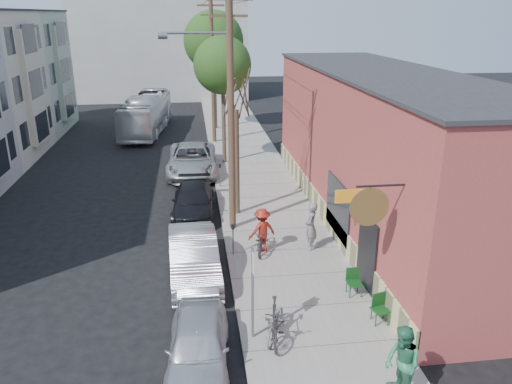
{
  "coord_description": "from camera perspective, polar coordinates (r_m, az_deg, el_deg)",
  "views": [
    {
      "loc": [
        0.89,
        -15.25,
        8.83
      ],
      "look_at": [
        3.53,
        5.04,
        1.5
      ],
      "focal_mm": 35.0,
      "sensor_mm": 36.0,
      "label": 1
    }
  ],
  "objects": [
    {
      "name": "utility_pole_near",
      "position": [
        20.07,
        -3.07,
        9.87
      ],
      "size": [
        3.57,
        0.28,
        10.0
      ],
      "color": "#503A28",
      "rests_on": "sidewalk"
    },
    {
      "name": "patron_grey",
      "position": [
        19.35,
        6.29,
        -3.93
      ],
      "size": [
        0.67,
        0.81,
        1.91
      ],
      "primitive_type": "imported",
      "rotation": [
        0.0,
        0.0,
        -1.92
      ],
      "color": "slate",
      "rests_on": "sidewalk"
    },
    {
      "name": "patron_green",
      "position": [
        12.8,
        16.38,
        -18.32
      ],
      "size": [
        0.84,
        1.02,
        1.91
      ],
      "primitive_type": "imported",
      "rotation": [
        0.0,
        0.0,
        -1.44
      ],
      "color": "#2E7450",
      "rests_on": "sidewalk"
    },
    {
      "name": "cyclist_bike",
      "position": [
        19.28,
        0.69,
        -5.42
      ],
      "size": [
        1.1,
        1.97,
        0.98
      ],
      "primitive_type": "imported",
      "rotation": [
        0.0,
        0.0,
        -0.26
      ],
      "color": "black",
      "rests_on": "sidewalk"
    },
    {
      "name": "parked_bike_a",
      "position": [
        14.39,
        2.14,
        -14.57
      ],
      "size": [
        0.79,
        1.98,
        1.16
      ],
      "primitive_type": "imported",
      "rotation": [
        0.0,
        0.0,
        -0.13
      ],
      "color": "black",
      "rests_on": "sidewalk"
    },
    {
      "name": "sign_post",
      "position": [
        13.89,
        -0.39,
        -10.54
      ],
      "size": [
        0.07,
        0.45,
        2.8
      ],
      "color": "slate",
      "rests_on": "sidewalk"
    },
    {
      "name": "cyclist",
      "position": [
        19.12,
        0.69,
        -4.38
      ],
      "size": [
        1.29,
        1.02,
        1.75
      ],
      "primitive_type": "imported",
      "rotation": [
        0.0,
        0.0,
        3.52
      ],
      "color": "maroon",
      "rests_on": "sidewalk"
    },
    {
      "name": "patio_chair_b",
      "position": [
        15.57,
        14.03,
        -12.9
      ],
      "size": [
        0.62,
        0.62,
        0.88
      ],
      "primitive_type": null,
      "rotation": [
        0.0,
        0.0,
        0.29
      ],
      "color": "#124017",
      "rests_on": "sidewalk"
    },
    {
      "name": "tree_bare",
      "position": [
        22.32,
        -2.22,
        3.33
      ],
      "size": [
        0.24,
        0.24,
        4.78
      ],
      "color": "#44392C",
      "rests_on": "sidewalk"
    },
    {
      "name": "patio_chair_a",
      "position": [
        16.76,
        11.17,
        -10.14
      ],
      "size": [
        0.5,
        0.5,
        0.88
      ],
      "primitive_type": null,
      "rotation": [
        0.0,
        0.0,
        0.0
      ],
      "color": "#124017",
      "rests_on": "sidewalk"
    },
    {
      "name": "car_0",
      "position": [
        13.67,
        -6.63,
        -17.04
      ],
      "size": [
        1.85,
        4.08,
        1.36
      ],
      "primitive_type": "imported",
      "rotation": [
        0.0,
        0.0,
        -0.06
      ],
      "color": "silver",
      "rests_on": "ground"
    },
    {
      "name": "cafe_building",
      "position": [
        22.49,
        13.99,
        4.89
      ],
      "size": [
        6.6,
        20.2,
        6.61
      ],
      "color": "#9F3F3B",
      "rests_on": "ground"
    },
    {
      "name": "parked_bike_b",
      "position": [
        14.59,
        2.26,
        -14.67
      ],
      "size": [
        1.22,
        1.78,
        0.89
      ],
      "primitive_type": "imported",
      "rotation": [
        0.0,
        0.0,
        -0.41
      ],
      "color": "slate",
      "rests_on": "sidewalk"
    },
    {
      "name": "utility_pole_far",
      "position": [
        35.37,
        -5.0,
        13.98
      ],
      "size": [
        1.8,
        0.28,
        10.0
      ],
      "color": "#503A28",
      "rests_on": "sidewalk"
    },
    {
      "name": "ground",
      "position": [
        17.64,
        -9.47,
        -10.62
      ],
      "size": [
        120.0,
        120.0,
        0.0
      ],
      "primitive_type": "plane",
      "color": "black"
    },
    {
      "name": "parking_meter_far",
      "position": [
        26.35,
        -4.13,
        2.33
      ],
      "size": [
        0.14,
        0.14,
        1.24
      ],
      "color": "slate",
      "rests_on": "sidewalk"
    },
    {
      "name": "sidewalk",
      "position": [
        27.87,
        -0.12,
        1.41
      ],
      "size": [
        4.5,
        58.0,
        0.15
      ],
      "primitive_type": "cube",
      "color": "gray",
      "rests_on": "ground"
    },
    {
      "name": "parking_meter_near",
      "position": [
        18.89,
        -2.63,
        -4.86
      ],
      "size": [
        0.14,
        0.14,
        1.24
      ],
      "color": "slate",
      "rests_on": "sidewalk"
    },
    {
      "name": "tree_leafy_mid",
      "position": [
        30.0,
        -3.85,
        14.22
      ],
      "size": [
        3.39,
        3.39,
        7.55
      ],
      "color": "#44392C",
      "rests_on": "sidewalk"
    },
    {
      "name": "car_2",
      "position": [
        23.19,
        -7.17,
        -1.04
      ],
      "size": [
        2.1,
        4.71,
        1.34
      ],
      "primitive_type": "imported",
      "rotation": [
        0.0,
        0.0,
        -0.05
      ],
      "color": "black",
      "rests_on": "ground"
    },
    {
      "name": "car_3",
      "position": [
        29.22,
        -7.33,
        3.67
      ],
      "size": [
        2.94,
        6.09,
        1.67
      ],
      "primitive_type": "imported",
      "rotation": [
        0.0,
        0.0,
        -0.03
      ],
      "color": "#AEB3B7",
      "rests_on": "ground"
    },
    {
      "name": "tree_leafy_far",
      "position": [
        39.8,
        -4.86,
        16.8
      ],
      "size": [
        4.58,
        4.58,
        9.0
      ],
      "color": "#44392C",
      "rests_on": "sidewalk"
    },
    {
      "name": "end_cap_building",
      "position": [
        57.39,
        -10.74,
        16.56
      ],
      "size": [
        18.0,
        8.0,
        12.0
      ],
      "primitive_type": "cube",
      "color": "#AEADA8",
      "rests_on": "ground"
    },
    {
      "name": "bus",
      "position": [
        40.34,
        -12.4,
        8.71
      ],
      "size": [
        3.49,
        10.58,
        2.89
      ],
      "primitive_type": "imported",
      "rotation": [
        0.0,
        0.0,
        -0.1
      ],
      "color": "white",
      "rests_on": "ground"
    },
    {
      "name": "car_1",
      "position": [
        17.77,
        -7.12,
        -7.36
      ],
      "size": [
        1.89,
        4.83,
        1.57
      ],
      "primitive_type": "imported",
      "rotation": [
        0.0,
        0.0,
        0.05
      ],
      "color": "#B3B4BB",
      "rests_on": "ground"
    }
  ]
}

